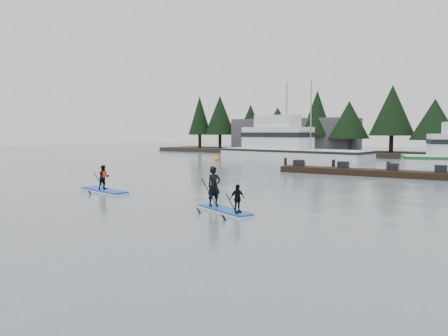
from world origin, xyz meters
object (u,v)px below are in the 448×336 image
Objects in this scene: floating_dock at (371,173)px; paddleboard_duo at (222,196)px; fishing_boat_large at (288,154)px; paddleboard_solo at (104,184)px.

paddleboard_duo is at bearing -94.91° from floating_dock.
paddleboard_duo is at bearing -62.98° from fishing_boat_large.
paddleboard_duo is (11.67, -29.35, -0.11)m from fishing_boat_large.
fishing_boat_large is at bearing 107.94° from paddleboard_solo.
paddleboard_solo is at bearing -77.77° from fishing_boat_large.
fishing_boat_large is at bearing 134.57° from paddleboard_duo.
paddleboard_solo reaches higher than floating_dock.
floating_dock is 3.76× the size of paddleboard_solo.
fishing_boat_large is 5.60× the size of paddleboard_duo.
paddleboard_duo is (-0.76, -17.42, 0.38)m from floating_dock.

